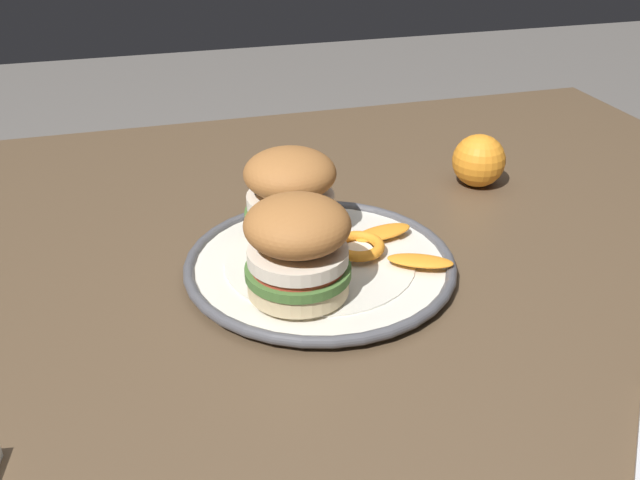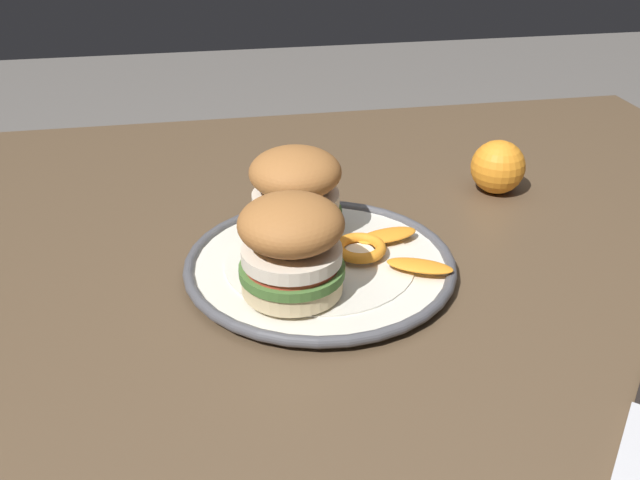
% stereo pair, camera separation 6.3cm
% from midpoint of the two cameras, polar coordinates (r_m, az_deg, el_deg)
% --- Properties ---
extents(dining_table, '(1.28, 1.01, 0.73)m').
position_cam_midpoint_polar(dining_table, '(0.83, 3.71, -7.14)').
color(dining_table, brown).
rests_on(dining_table, ground).
extents(dinner_plate, '(0.29, 0.29, 0.02)m').
position_cam_midpoint_polar(dinner_plate, '(0.76, 2.37, -2.08)').
color(dinner_plate, silver).
rests_on(dinner_plate, dining_table).
extents(sandwich_half_left, '(0.12, 0.12, 0.10)m').
position_cam_midpoint_polar(sandwich_half_left, '(0.67, 0.30, -0.48)').
color(sandwich_half_left, beige).
rests_on(sandwich_half_left, dinner_plate).
extents(sandwich_half_right, '(0.13, 0.13, 0.10)m').
position_cam_midpoint_polar(sandwich_half_right, '(0.78, 0.28, 3.96)').
color(sandwich_half_right, beige).
rests_on(sandwich_half_right, dinner_plate).
extents(orange_peel_curled, '(0.07, 0.07, 0.01)m').
position_cam_midpoint_polar(orange_peel_curled, '(0.76, 5.64, -0.73)').
color(orange_peel_curled, orange).
rests_on(orange_peel_curled, dinner_plate).
extents(orange_peel_strip_long, '(0.08, 0.05, 0.01)m').
position_cam_midpoint_polar(orange_peel_strip_long, '(0.79, 7.76, 0.33)').
color(orange_peel_strip_long, orange).
rests_on(orange_peel_strip_long, dinner_plate).
extents(orange_peel_strip_short, '(0.08, 0.06, 0.01)m').
position_cam_midpoint_polar(orange_peel_strip_short, '(0.74, 10.57, -2.15)').
color(orange_peel_strip_short, orange).
rests_on(orange_peel_strip_short, dinner_plate).
extents(whole_orange, '(0.07, 0.07, 0.07)m').
position_cam_midpoint_polar(whole_orange, '(0.97, 16.18, 5.73)').
color(whole_orange, orange).
rests_on(whole_orange, dining_table).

